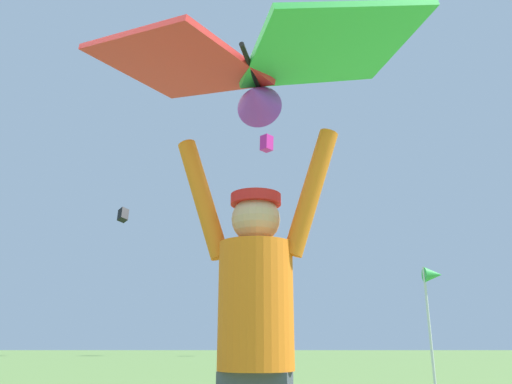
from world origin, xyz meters
name	(u,v)px	position (x,y,z in m)	size (l,w,h in m)	color
kite_flyer_person	(256,342)	(-0.15, -0.20, 0.94)	(0.81, 0.40, 1.92)	#424751
held_stunt_kite	(253,68)	(-0.17, -0.28, 2.27)	(1.74, 1.07, 0.40)	black
distant_kite_orange_far_center	(171,54)	(-6.19, 27.63, 20.38)	(0.87, 0.86, 0.26)	orange
distant_kite_magenta_mid_left	(267,143)	(0.72, 34.74, 16.57)	(1.15, 1.14, 1.30)	#DB2393
distant_kite_white_low_right	(315,190)	(4.41, 33.85, 12.29)	(0.97, 0.78, 1.04)	white
distant_kite_black_high_left	(123,215)	(-10.63, 34.83, 10.52)	(0.94, 1.16, 1.23)	black
marker_flag	(433,285)	(2.60, 5.26, 1.80)	(0.30, 0.24, 2.07)	silver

